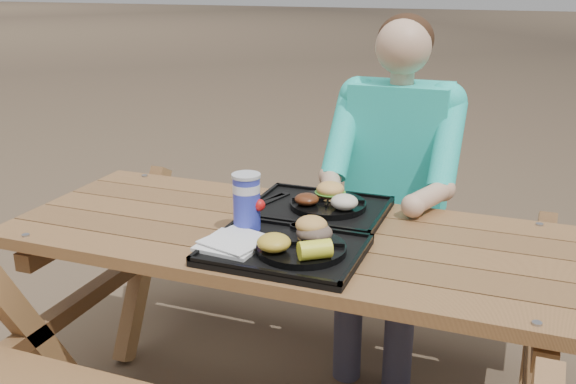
% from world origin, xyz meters
% --- Properties ---
extents(picnic_table, '(1.80, 1.49, 0.75)m').
position_xyz_m(picnic_table, '(0.00, 0.00, 0.38)').
color(picnic_table, '#999999').
rests_on(picnic_table, ground).
extents(tray_near, '(0.45, 0.35, 0.02)m').
position_xyz_m(tray_near, '(0.06, -0.18, 0.76)').
color(tray_near, black).
rests_on(tray_near, picnic_table).
extents(tray_far, '(0.45, 0.35, 0.02)m').
position_xyz_m(tray_far, '(0.04, 0.19, 0.76)').
color(tray_far, black).
rests_on(tray_far, picnic_table).
extents(plate_near, '(0.26, 0.26, 0.02)m').
position_xyz_m(plate_near, '(0.11, -0.18, 0.78)').
color(plate_near, black).
rests_on(plate_near, tray_near).
extents(plate_far, '(0.26, 0.26, 0.02)m').
position_xyz_m(plate_far, '(0.07, 0.20, 0.78)').
color(plate_far, black).
rests_on(plate_far, tray_far).
extents(napkin_stack, '(0.19, 0.19, 0.02)m').
position_xyz_m(napkin_stack, '(-0.09, -0.21, 0.78)').
color(napkin_stack, silver).
rests_on(napkin_stack, tray_near).
extents(soda_cup, '(0.08, 0.08, 0.17)m').
position_xyz_m(soda_cup, '(-0.11, -0.08, 0.85)').
color(soda_cup, '#1621AB').
rests_on(soda_cup, tray_near).
extents(condiment_bbq, '(0.05, 0.05, 0.03)m').
position_xyz_m(condiment_bbq, '(0.05, -0.05, 0.78)').
color(condiment_bbq, black).
rests_on(condiment_bbq, tray_near).
extents(condiment_mustard, '(0.05, 0.05, 0.03)m').
position_xyz_m(condiment_mustard, '(0.11, -0.06, 0.78)').
color(condiment_mustard, gold).
rests_on(condiment_mustard, tray_near).
extents(sandwich, '(0.10, 0.10, 0.10)m').
position_xyz_m(sandwich, '(0.13, -0.13, 0.84)').
color(sandwich, '#D4964A').
rests_on(sandwich, plate_near).
extents(mac_cheese, '(0.10, 0.10, 0.05)m').
position_xyz_m(mac_cheese, '(0.05, -0.24, 0.81)').
color(mac_cheese, gold).
rests_on(mac_cheese, plate_near).
extents(corn_cob, '(0.12, 0.12, 0.05)m').
position_xyz_m(corn_cob, '(0.18, -0.25, 0.82)').
color(corn_cob, '#F4F633').
rests_on(corn_cob, plate_near).
extents(cutlery_far, '(0.07, 0.15, 0.01)m').
position_xyz_m(cutlery_far, '(-0.13, 0.21, 0.77)').
color(cutlery_far, black).
rests_on(cutlery_far, tray_far).
extents(burger, '(0.10, 0.10, 0.09)m').
position_xyz_m(burger, '(0.06, 0.24, 0.83)').
color(burger, '#E5A450').
rests_on(burger, plate_far).
extents(baked_beans, '(0.08, 0.08, 0.04)m').
position_xyz_m(baked_beans, '(0.01, 0.15, 0.81)').
color(baked_beans, '#572611').
rests_on(baked_beans, plate_far).
extents(potato_salad, '(0.09, 0.09, 0.05)m').
position_xyz_m(potato_salad, '(0.14, 0.15, 0.82)').
color(potato_salad, beige).
rests_on(potato_salad, plate_far).
extents(diner, '(0.48, 0.84, 1.28)m').
position_xyz_m(diner, '(0.21, 0.67, 0.64)').
color(diner, '#1CADC9').
rests_on(diner, ground).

